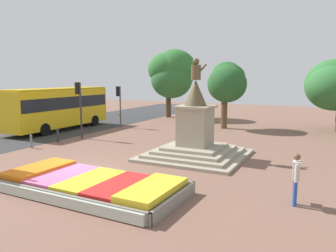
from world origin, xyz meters
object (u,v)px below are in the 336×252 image
Objects in this scene: city_bus at (58,106)px; kerb_bollard_north at (58,135)px; traffic_light_mid_block at (79,100)px; traffic_light_far_corner at (119,99)px; statue_monument at (195,137)px; flower_planter at (90,185)px; kerb_bollard_mid_b at (31,141)px; pedestrian_with_handbag at (296,176)px.

city_bus reaches higher than kerb_bollard_north.
traffic_light_mid_block reaches higher than traffic_light_far_corner.
statue_monument is 9.31m from kerb_bollard_north.
traffic_light_mid_block is at bearing 171.31° from statue_monument.
kerb_bollard_mid_b is (-7.92, 4.32, 0.17)m from flower_planter.
traffic_light_far_corner is at bearing 120.83° from flower_planter.
traffic_light_mid_block is at bearing -84.29° from traffic_light_far_corner.
flower_planter is at bearing -163.66° from pedestrian_with_handbag.
pedestrian_with_handbag is (5.31, -4.62, -0.07)m from statue_monument.
city_bus reaches higher than pedestrian_with_handbag.
traffic_light_mid_block is 1.12× the size of traffic_light_far_corner.
traffic_light_mid_block is at bearing 157.12° from pedestrian_with_handbag.
city_bus reaches higher than flower_planter.
traffic_light_far_corner reaches higher than kerb_bollard_north.
statue_monument is at bearing -8.69° from traffic_light_mid_block.
pedestrian_with_handbag is at bearing -22.88° from traffic_light_mid_block.
city_bus is 6.90m from kerb_bollard_mid_b.
city_bus is (-12.89, 3.47, 0.84)m from statue_monument.
kerb_bollard_north is (-7.85, 6.32, 0.22)m from flower_planter.
kerb_bollard_mid_b is (-14.67, 2.34, -0.54)m from pedestrian_with_handbag.
traffic_light_far_corner reaches higher than flower_planter.
kerb_bollard_mid_b is at bearing -92.08° from kerb_bollard_north.
kerb_bollard_north is (-0.44, -1.63, -2.12)m from traffic_light_mid_block.
pedestrian_with_handbag is 14.86m from kerb_bollard_mid_b.
pedestrian_with_handbag is (18.20, -8.09, -0.91)m from city_bus.
statue_monument is at bearing 77.71° from flower_planter.
city_bus is (-4.04, 2.11, -0.72)m from traffic_light_mid_block.
traffic_light_mid_block is 2.21× the size of pedestrian_with_handbag.
pedestrian_with_handbag is (14.69, -11.33, -1.36)m from traffic_light_far_corner.
kerb_bollard_mid_b is (3.53, -5.75, -1.45)m from city_bus.
pedestrian_with_handbag is (14.16, -5.97, -1.63)m from traffic_light_mid_block.
city_bus is at bearing 133.93° from kerb_bollard_north.
city_bus reaches higher than kerb_bollard_mid_b.
traffic_light_far_corner is at bearing 90.82° from kerb_bollard_north.
statue_monument reaches higher than kerb_bollard_north.
statue_monument is 9.08m from traffic_light_mid_block.
kerb_bollard_mid_b is at bearing -89.83° from traffic_light_far_corner.
pedestrian_with_handbag is 15.24m from kerb_bollard_north.
traffic_light_mid_block is 15.45m from pedestrian_with_handbag.
traffic_light_mid_block is 4.26m from kerb_bollard_mid_b.
kerb_bollard_mid_b is at bearing -97.99° from traffic_light_mid_block.
traffic_light_far_corner is at bearing 90.17° from kerb_bollard_mid_b.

